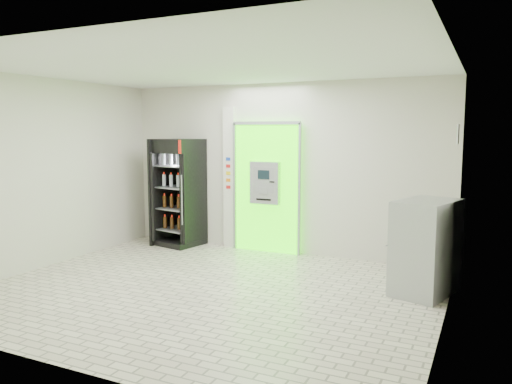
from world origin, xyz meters
The scene contains 7 objects.
ground centered at (0.00, 0.00, 0.00)m, with size 6.00×6.00×0.00m, color beige.
room_shell centered at (0.00, 0.00, 1.84)m, with size 6.00×6.00×6.00m.
atm_assembly centered at (-0.20, 2.41, 1.17)m, with size 1.30×0.24×2.33m.
pillar centered at (-0.98, 2.45, 1.30)m, with size 0.22×0.11×2.60m.
beverage_cooler centered at (-1.93, 2.16, 0.97)m, with size 0.88×0.84×2.01m.
steel_cabinet centered at (2.68, 1.14, 0.63)m, with size 0.89×1.08×1.26m.
exit_sign centered at (2.99, 1.40, 2.12)m, with size 0.02×0.22×0.26m.
Camera 1 is at (3.41, -5.67, 2.16)m, focal length 35.00 mm.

